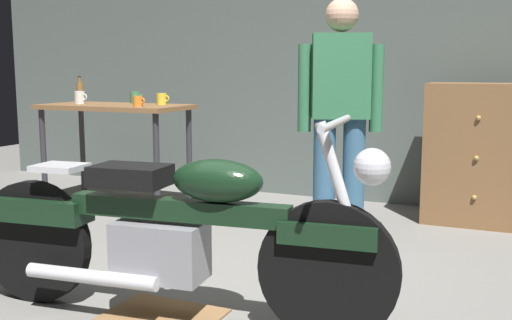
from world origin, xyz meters
TOP-DOWN VIEW (x-y plane):
  - ground_plane at (0.00, 0.00)m, footprint 12.00×12.00m
  - back_wall at (0.00, 2.80)m, footprint 8.00×0.12m
  - workbench at (-1.79, 1.67)m, footprint 1.30×0.64m
  - motorcycle at (0.00, -0.30)m, footprint 2.19×0.63m
  - person_standing at (0.36, 1.27)m, footprint 0.54×0.34m
  - wooden_dresser at (1.18, 2.30)m, footprint 0.80×0.47m
  - drip_tray at (-0.06, -0.30)m, footprint 0.56×0.40m
  - mug_yellow_tall at (-1.40, 1.82)m, footprint 0.12×0.09m
  - mug_white_ceramic at (-2.14, 1.63)m, footprint 0.13×0.09m
  - mug_green_speckled at (-1.72, 1.89)m, footprint 0.12×0.09m
  - mug_orange_travel at (-1.43, 1.51)m, footprint 0.11×0.08m
  - bottle at (-2.35, 1.89)m, footprint 0.06×0.06m

SIDE VIEW (x-z plane):
  - ground_plane at x=0.00m, z-range 0.00..0.00m
  - drip_tray at x=-0.06m, z-range 0.00..0.01m
  - motorcycle at x=0.00m, z-range -0.05..0.95m
  - wooden_dresser at x=1.18m, z-range 0.00..1.10m
  - workbench at x=-1.79m, z-range 0.34..1.24m
  - person_standing at x=0.36m, z-range 0.09..1.76m
  - mug_orange_travel at x=-1.43m, z-range 0.90..0.99m
  - mug_yellow_tall at x=-1.40m, z-range 0.90..1.00m
  - mug_green_speckled at x=-1.72m, z-range 0.90..1.00m
  - mug_white_ceramic at x=-2.14m, z-range 0.90..1.01m
  - bottle at x=-2.35m, z-range 0.88..1.12m
  - back_wall at x=0.00m, z-range 0.00..3.10m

